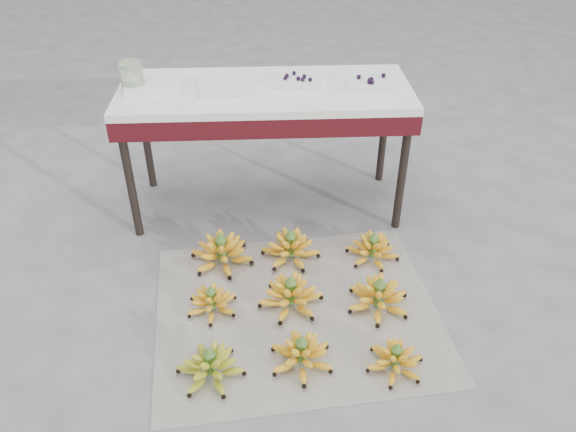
{
  "coord_description": "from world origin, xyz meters",
  "views": [
    {
      "loc": [
        -0.1,
        -1.78,
        1.81
      ],
      "look_at": [
        0.0,
        0.37,
        0.3
      ],
      "focal_mm": 35.0,
      "sensor_mm": 36.0,
      "label": 1
    }
  ],
  "objects_px": {
    "bunch_front_left": "(210,366)",
    "tray_left": "(227,87)",
    "bunch_mid_left": "(212,302)",
    "tray_far_left": "(147,86)",
    "bunch_back_left": "(222,252)",
    "bunch_back_center": "(291,248)",
    "newspaper_mat": "(297,311)",
    "tray_right": "(297,81)",
    "tray_far_right": "(371,84)",
    "vendor_table": "(265,103)",
    "bunch_mid_right": "(379,297)",
    "bunch_front_center": "(301,354)",
    "bunch_mid_center": "(291,295)",
    "bunch_front_right": "(395,360)",
    "bunch_back_right": "(373,249)",
    "glass_jar": "(132,77)"
  },
  "relations": [
    {
      "from": "tray_right",
      "to": "bunch_mid_right",
      "type": "bearing_deg",
      "value": -70.6
    },
    {
      "from": "bunch_front_left",
      "to": "tray_far_right",
      "type": "distance_m",
      "value": 1.57
    },
    {
      "from": "bunch_front_center",
      "to": "vendor_table",
      "type": "distance_m",
      "value": 1.31
    },
    {
      "from": "bunch_mid_left",
      "to": "tray_far_left",
      "type": "bearing_deg",
      "value": 94.44
    },
    {
      "from": "bunch_front_right",
      "to": "bunch_back_right",
      "type": "distance_m",
      "value": 0.7
    },
    {
      "from": "bunch_front_right",
      "to": "glass_jar",
      "type": "distance_m",
      "value": 1.82
    },
    {
      "from": "bunch_front_right",
      "to": "tray_far_left",
      "type": "distance_m",
      "value": 1.76
    },
    {
      "from": "bunch_mid_right",
      "to": "tray_far_left",
      "type": "bearing_deg",
      "value": 131.97
    },
    {
      "from": "newspaper_mat",
      "to": "tray_left",
      "type": "relative_size",
      "value": 4.38
    },
    {
      "from": "bunch_back_center",
      "to": "bunch_back_right",
      "type": "xyz_separation_m",
      "value": [
        0.41,
        -0.02,
        -0.01
      ]
    },
    {
      "from": "tray_right",
      "to": "tray_far_right",
      "type": "xyz_separation_m",
      "value": [
        0.37,
        -0.06,
        0.0
      ]
    },
    {
      "from": "tray_left",
      "to": "bunch_mid_center",
      "type": "bearing_deg",
      "value": -70.96
    },
    {
      "from": "bunch_mid_left",
      "to": "bunch_back_center",
      "type": "bearing_deg",
      "value": 27.15
    },
    {
      "from": "tray_far_right",
      "to": "glass_jar",
      "type": "relative_size",
      "value": 1.81
    },
    {
      "from": "bunch_front_right",
      "to": "bunch_mid_right",
      "type": "distance_m",
      "value": 0.35
    },
    {
      "from": "bunch_front_center",
      "to": "bunch_mid_left",
      "type": "distance_m",
      "value": 0.5
    },
    {
      "from": "bunch_front_right",
      "to": "tray_right",
      "type": "height_order",
      "value": "tray_right"
    },
    {
      "from": "bunch_mid_right",
      "to": "vendor_table",
      "type": "xyz_separation_m",
      "value": [
        -0.48,
        0.87,
        0.57
      ]
    },
    {
      "from": "bunch_front_left",
      "to": "tray_left",
      "type": "relative_size",
      "value": 1.2
    },
    {
      "from": "bunch_front_center",
      "to": "vendor_table",
      "type": "bearing_deg",
      "value": 72.46
    },
    {
      "from": "bunch_front_center",
      "to": "tray_far_left",
      "type": "xyz_separation_m",
      "value": [
        -0.7,
        1.18,
        0.67
      ]
    },
    {
      "from": "tray_far_left",
      "to": "newspaper_mat",
      "type": "bearing_deg",
      "value": -51.26
    },
    {
      "from": "newspaper_mat",
      "to": "bunch_front_center",
      "type": "bearing_deg",
      "value": -90.29
    },
    {
      "from": "tray_right",
      "to": "tray_far_right",
      "type": "distance_m",
      "value": 0.37
    },
    {
      "from": "newspaper_mat",
      "to": "vendor_table",
      "type": "bearing_deg",
      "value": 97.4
    },
    {
      "from": "bunch_mid_left",
      "to": "vendor_table",
      "type": "bearing_deg",
      "value": 56.21
    },
    {
      "from": "tray_far_right",
      "to": "bunch_back_right",
      "type": "bearing_deg",
      "value": -92.03
    },
    {
      "from": "tray_right",
      "to": "bunch_front_right",
      "type": "bearing_deg",
      "value": -75.63
    },
    {
      "from": "bunch_front_center",
      "to": "bunch_mid_right",
      "type": "xyz_separation_m",
      "value": [
        0.37,
        0.31,
        0.01
      ]
    },
    {
      "from": "bunch_back_right",
      "to": "tray_far_right",
      "type": "bearing_deg",
      "value": 110.29
    },
    {
      "from": "bunch_mid_right",
      "to": "tray_far_right",
      "type": "height_order",
      "value": "tray_far_right"
    },
    {
      "from": "bunch_front_left",
      "to": "bunch_front_right",
      "type": "relative_size",
      "value": 1.33
    },
    {
      "from": "newspaper_mat",
      "to": "bunch_front_right",
      "type": "relative_size",
      "value": 4.88
    },
    {
      "from": "bunch_front_left",
      "to": "bunch_back_left",
      "type": "xyz_separation_m",
      "value": [
        0.01,
        0.7,
        0.01
      ]
    },
    {
      "from": "bunch_front_center",
      "to": "bunch_mid_center",
      "type": "relative_size",
      "value": 0.96
    },
    {
      "from": "bunch_back_left",
      "to": "bunch_back_center",
      "type": "xyz_separation_m",
      "value": [
        0.34,
        0.02,
        -0.0
      ]
    },
    {
      "from": "bunch_front_right",
      "to": "bunch_front_center",
      "type": "bearing_deg",
      "value": 179.65
    },
    {
      "from": "newspaper_mat",
      "to": "bunch_back_center",
      "type": "distance_m",
      "value": 0.38
    },
    {
      "from": "bunch_back_left",
      "to": "bunch_back_right",
      "type": "relative_size",
      "value": 1.19
    },
    {
      "from": "bunch_front_center",
      "to": "bunch_front_right",
      "type": "bearing_deg",
      "value": -29.39
    },
    {
      "from": "vendor_table",
      "to": "bunch_mid_right",
      "type": "bearing_deg",
      "value": -61.0
    },
    {
      "from": "bunch_back_left",
      "to": "tray_left",
      "type": "height_order",
      "value": "tray_left"
    },
    {
      "from": "bunch_back_left",
      "to": "glass_jar",
      "type": "height_order",
      "value": "glass_jar"
    },
    {
      "from": "bunch_back_left",
      "to": "tray_far_left",
      "type": "relative_size",
      "value": 1.61
    },
    {
      "from": "bunch_front_center",
      "to": "bunch_front_right",
      "type": "distance_m",
      "value": 0.38
    },
    {
      "from": "bunch_back_center",
      "to": "tray_right",
      "type": "distance_m",
      "value": 0.85
    },
    {
      "from": "bunch_mid_center",
      "to": "tray_far_right",
      "type": "bearing_deg",
      "value": 77.08
    },
    {
      "from": "vendor_table",
      "to": "bunch_back_left",
      "type": "bearing_deg",
      "value": -114.64
    },
    {
      "from": "newspaper_mat",
      "to": "bunch_back_left",
      "type": "relative_size",
      "value": 3.09
    },
    {
      "from": "bunch_mid_left",
      "to": "tray_left",
      "type": "height_order",
      "value": "tray_left"
    }
  ]
}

